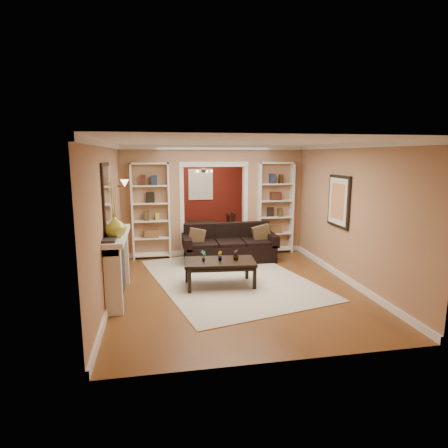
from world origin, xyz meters
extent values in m
plane|color=brown|center=(0.00, 0.00, 0.00)|extent=(8.00, 8.00, 0.00)
plane|color=white|center=(0.00, 0.00, 2.70)|extent=(8.00, 8.00, 0.00)
plane|color=#AB7D5A|center=(0.00, 4.00, 1.35)|extent=(8.00, 0.00, 8.00)
plane|color=#AB7D5A|center=(0.00, -4.00, 1.35)|extent=(8.00, 0.00, 8.00)
plane|color=#AB7D5A|center=(-2.25, 0.00, 1.35)|extent=(0.00, 8.00, 8.00)
plane|color=#AB7D5A|center=(2.25, 0.00, 1.35)|extent=(0.00, 8.00, 8.00)
cube|color=#AB7D5A|center=(0.00, 1.20, 1.35)|extent=(4.50, 0.15, 2.70)
cube|color=maroon|center=(0.00, 3.97, 1.32)|extent=(4.44, 0.04, 2.64)
cube|color=#8CA5CC|center=(0.00, 3.93, 1.55)|extent=(0.78, 0.03, 0.98)
cube|color=beige|center=(0.00, -0.85, 0.01)|extent=(3.60, 4.43, 0.01)
cube|color=black|center=(0.25, 0.45, 0.43)|extent=(2.19, 0.95, 0.86)
cube|color=brown|center=(-0.52, 0.43, 0.60)|extent=(0.37, 0.12, 0.37)
cube|color=brown|center=(1.03, 0.43, 0.63)|extent=(0.43, 0.16, 0.42)
cube|color=black|center=(-0.27, -1.24, 0.25)|extent=(1.39, 0.84, 0.50)
imported|color=#336626|center=(-0.58, -1.24, 0.61)|extent=(0.14, 0.13, 0.22)
imported|color=#336626|center=(-0.27, -1.24, 0.59)|extent=(0.10, 0.12, 0.18)
imported|color=#336626|center=(0.04, -1.24, 0.60)|extent=(0.11, 0.11, 0.20)
cube|color=white|center=(-1.55, 1.03, 1.15)|extent=(0.90, 0.30, 2.30)
cube|color=white|center=(1.55, 1.03, 1.15)|extent=(0.90, 0.30, 2.30)
cube|color=white|center=(-2.09, -1.50, 0.58)|extent=(0.32, 1.70, 1.16)
imported|color=#AEB239|center=(-2.09, -1.84, 1.35)|extent=(0.42, 0.42, 0.38)
cube|color=silver|center=(-2.23, -1.50, 1.80)|extent=(0.03, 0.95, 1.10)
cube|color=#FFE0A5|center=(-2.15, 0.55, 1.83)|extent=(0.18, 0.18, 0.22)
cube|color=black|center=(2.21, -1.00, 1.55)|extent=(0.04, 0.85, 1.05)
imported|color=black|center=(-0.07, 2.59, 0.26)|extent=(1.46, 0.82, 0.51)
cube|color=black|center=(-0.62, 2.29, 0.46)|extent=(0.55, 0.55, 0.93)
cube|color=black|center=(0.48, 2.29, 0.45)|extent=(0.54, 0.54, 0.89)
cube|color=black|center=(-0.62, 2.89, 0.43)|extent=(0.51, 0.51, 0.86)
cube|color=black|center=(0.48, 2.89, 0.38)|extent=(0.50, 0.50, 0.76)
cube|color=#3B2E1B|center=(0.00, 2.70, 2.02)|extent=(0.50, 0.50, 0.30)
camera|label=1|loc=(-1.42, -7.97, 2.47)|focal=30.00mm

